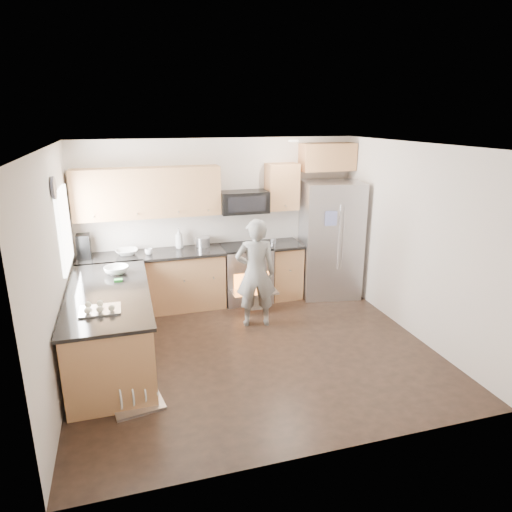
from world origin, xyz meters
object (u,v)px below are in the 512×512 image
object	(u,v)px
stove_range	(246,261)
dish_rack	(138,398)
refrigerator	(331,240)
person	(256,273)

from	to	relation	value
stove_range	dish_rack	world-z (taller)	stove_range
refrigerator	dish_rack	distance (m)	4.12
stove_range	refrigerator	size ratio (longest dim) A/B	0.93
refrigerator	person	bearing A→B (deg)	-142.35
refrigerator	person	distance (m)	1.74
person	dish_rack	world-z (taller)	person
stove_range	person	xyz separation A→B (m)	(-0.11, -0.94, 0.11)
stove_range	person	bearing A→B (deg)	-96.85
person	dish_rack	distance (m)	2.43
stove_range	refrigerator	bearing A→B (deg)	-5.68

